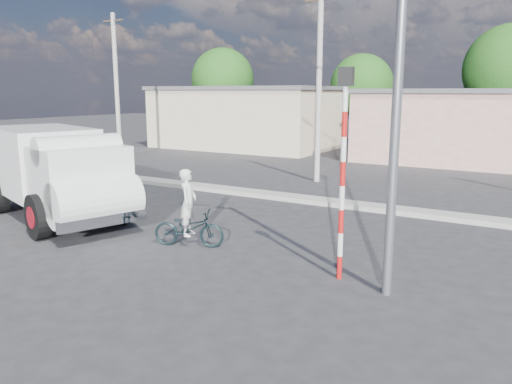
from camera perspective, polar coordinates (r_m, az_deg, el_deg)
The scene contains 10 objects.
ground_plane at distance 11.19m, azimuth -9.13°, elevation -9.08°, with size 120.00×120.00×0.00m, color #2A2A2C.
median at distance 17.78m, azimuth 7.58°, elevation -1.06°, with size 40.00×0.80×0.16m, color #99968E.
truck at distance 16.32m, azimuth -21.80°, elevation 2.28°, with size 7.10×4.41×2.76m.
bicycle at distance 12.83m, azimuth -7.67°, elevation -4.12°, with size 0.63×1.82×0.96m, color black.
cyclist at distance 12.73m, azimuth -7.72°, elevation -2.51°, with size 0.62×0.41×1.70m, color silver.
traffic_pole at distance 10.23m, azimuth 9.95°, elevation 3.97°, with size 0.28×0.18×4.36m.
streetlight at distance 9.62m, azimuth 15.25°, elevation 17.43°, with size 2.34×0.22×9.00m.
building_row at distance 30.57m, azimuth 20.19°, elevation 7.42°, with size 37.80×7.30×4.44m.
tree_row at distance 36.58m, azimuth 26.66°, elevation 11.96°, with size 43.62×7.43×8.42m.
utility_poles at distance 20.30m, azimuth 21.16°, elevation 11.16°, with size 35.40×0.24×8.00m.
Camera 1 is at (6.81, -7.98, 3.89)m, focal length 35.00 mm.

